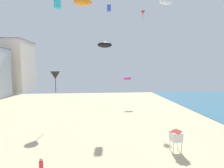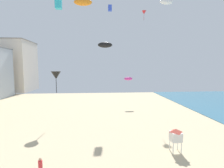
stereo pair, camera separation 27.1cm
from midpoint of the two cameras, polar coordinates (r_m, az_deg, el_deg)
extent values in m
cube|color=silver|center=(76.67, -32.21, 5.06)|extent=(16.54, 14.54, 19.16)
cube|color=gray|center=(77.34, -32.60, 12.28)|extent=(16.87, 14.83, 0.30)
cylinder|color=red|center=(16.61, -23.51, -23.88)|extent=(0.34, 0.34, 0.60)
sphere|color=tan|center=(16.41, -23.57, -22.59)|extent=(0.24, 0.24, 0.24)
cylinder|color=white|center=(20.15, 19.84, -19.85)|extent=(0.10, 0.10, 1.20)
cylinder|color=white|center=(20.52, 22.26, -19.46)|extent=(0.10, 0.10, 1.20)
cylinder|color=white|center=(20.89, 18.74, -18.87)|extent=(0.10, 0.10, 1.20)
cylinder|color=white|center=(21.25, 21.09, -18.52)|extent=(0.10, 0.10, 1.20)
cube|color=white|center=(20.27, 20.59, -16.34)|extent=(1.10, 1.10, 1.00)
pyramid|color=#D14C3D|center=(20.03, 20.66, -14.54)|extent=(1.10, 1.10, 0.35)
ellipsoid|color=black|center=(25.75, -2.82, 13.19)|extent=(2.17, 0.60, 0.85)
cone|color=black|center=(28.99, -19.06, 2.83)|extent=(1.58, 1.58, 1.29)
cylinder|color=black|center=(29.12, -18.95, -0.70)|extent=(0.09, 0.09, 2.30)
ellipsoid|color=#DB3D9E|center=(40.71, 5.03, 1.84)|extent=(2.05, 0.57, 0.80)
cube|color=blue|center=(41.95, -1.27, 24.49)|extent=(0.82, 0.82, 1.28)
ellipsoid|color=orange|center=(25.26, -10.30, 25.84)|extent=(2.43, 0.68, 0.95)
cone|color=red|center=(43.14, 10.30, 22.84)|extent=(0.97, 0.97, 0.79)
cylinder|color=maroon|center=(42.83, 10.27, 21.44)|extent=(0.05, 0.05, 1.41)
cube|color=#2DB7CC|center=(32.66, -18.34, 24.61)|extent=(1.02, 1.02, 1.60)
ellipsoid|color=white|center=(29.74, 17.63, 25.15)|extent=(2.16, 0.60, 0.84)
camera|label=1|loc=(0.14, -90.36, -0.04)|focal=26.78mm
camera|label=2|loc=(0.14, 89.64, 0.04)|focal=26.78mm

